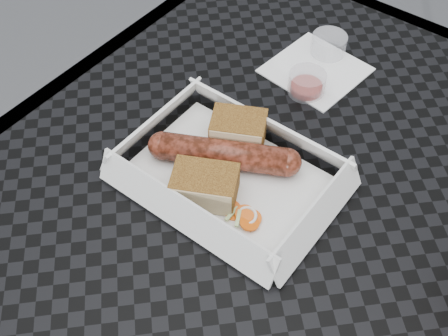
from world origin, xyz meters
name	(u,v)px	position (x,y,z in m)	size (l,w,h in m)	color
patio_table	(310,238)	(0.00, 0.00, 0.67)	(0.80, 0.80, 0.74)	black
food_tray	(229,178)	(-0.10, -0.03, 0.75)	(0.22, 0.15, 0.00)	white
bratwurst	(224,154)	(-0.12, -0.02, 0.77)	(0.17, 0.10, 0.03)	maroon
bread_near	(238,131)	(-0.13, 0.02, 0.77)	(0.07, 0.05, 0.04)	brown
bread_far	(205,185)	(-0.11, -0.07, 0.77)	(0.07, 0.05, 0.04)	brown
veg_garnish	(244,214)	(-0.06, -0.07, 0.75)	(0.03, 0.03, 0.00)	#DE5109
napkin	(315,70)	(-0.12, 0.19, 0.75)	(0.12, 0.12, 0.00)	white
condiment_cup_sauce	(307,83)	(-0.11, 0.15, 0.76)	(0.05, 0.05, 0.03)	maroon
condiment_cup_empty	(329,45)	(-0.13, 0.24, 0.76)	(0.05, 0.05, 0.03)	silver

